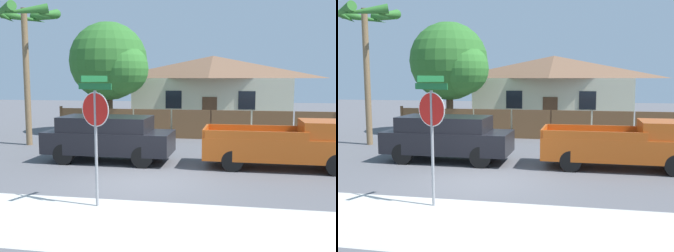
% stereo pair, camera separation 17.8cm
% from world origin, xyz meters
% --- Properties ---
extents(ground_plane, '(80.00, 80.00, 0.00)m').
position_xyz_m(ground_plane, '(0.00, 0.00, 0.00)').
color(ground_plane, '#56565B').
extents(sidewalk_strip, '(36.00, 3.20, 0.01)m').
position_xyz_m(sidewalk_strip, '(0.00, -3.60, 0.00)').
color(sidewalk_strip, beige).
rests_on(sidewalk_strip, ground).
extents(wooden_fence, '(14.49, 0.12, 1.61)m').
position_xyz_m(wooden_fence, '(0.51, 8.60, 0.76)').
color(wooden_fence, brown).
rests_on(wooden_fence, ground).
extents(house, '(10.66, 6.05, 4.62)m').
position_xyz_m(house, '(1.20, 15.21, 2.39)').
color(house, beige).
rests_on(house, ground).
extents(oak_tree, '(4.58, 4.36, 6.27)m').
position_xyz_m(oak_tree, '(-4.10, 9.72, 3.98)').
color(oak_tree, brown).
rests_on(oak_tree, ground).
extents(palm_tree, '(3.12, 3.34, 6.40)m').
position_xyz_m(palm_tree, '(-6.81, 5.40, 5.52)').
color(palm_tree, brown).
rests_on(palm_tree, ground).
extents(red_suv, '(4.79, 1.90, 1.73)m').
position_xyz_m(red_suv, '(-1.89, 2.49, 0.95)').
color(red_suv, black).
rests_on(red_suv, ground).
extents(orange_pickup, '(5.42, 1.92, 1.71)m').
position_xyz_m(orange_pickup, '(4.66, 2.49, 0.85)').
color(orange_pickup, '#B74C14').
rests_on(orange_pickup, ground).
extents(stop_sign, '(0.97, 0.87, 3.22)m').
position_xyz_m(stop_sign, '(-0.49, -2.55, 2.20)').
color(stop_sign, gray).
rests_on(stop_sign, ground).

